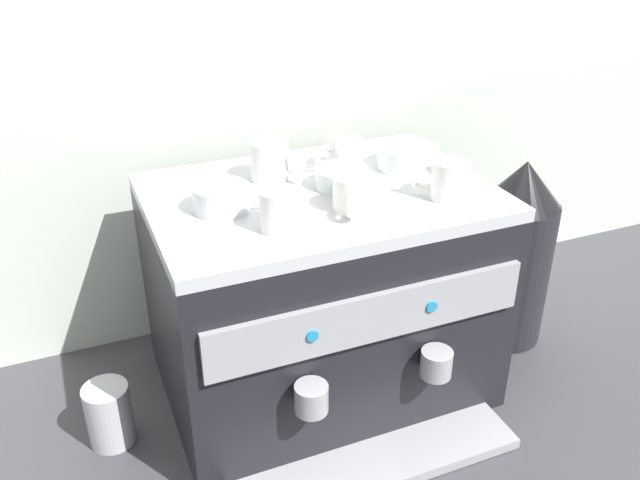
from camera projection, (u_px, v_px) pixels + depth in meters
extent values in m
plane|color=#38383D|center=(320.00, 379.00, 1.41)|extent=(4.00, 4.00, 0.00)
cube|color=silver|center=(263.00, 82.00, 1.41)|extent=(2.80, 0.03, 1.11)
cube|color=black|center=(320.00, 297.00, 1.32)|extent=(0.62, 0.43, 0.41)
cube|color=#B7B7BC|center=(320.00, 196.00, 1.22)|extent=(0.62, 0.43, 0.02)
cube|color=#939399|center=(372.00, 318.00, 1.09)|extent=(0.57, 0.01, 0.09)
cylinder|color=#1E7AB7|center=(312.00, 336.00, 1.05)|extent=(0.02, 0.01, 0.02)
cylinder|color=#1E7AB7|center=(432.00, 306.00, 1.13)|extent=(0.02, 0.01, 0.02)
cube|color=#939399|center=(377.00, 463.00, 1.19)|extent=(0.53, 0.12, 0.02)
cylinder|color=#939399|center=(311.00, 398.00, 1.09)|extent=(0.06, 0.06, 0.05)
cylinder|color=#939399|center=(436.00, 363.00, 1.17)|extent=(0.06, 0.06, 0.05)
cylinder|color=white|center=(450.00, 180.00, 1.17)|extent=(0.07, 0.07, 0.07)
torus|color=white|center=(423.00, 178.00, 1.17)|extent=(0.05, 0.04, 0.05)
cylinder|color=white|center=(270.00, 161.00, 1.24)|extent=(0.07, 0.07, 0.07)
torus|color=white|center=(292.00, 165.00, 1.22)|extent=(0.04, 0.05, 0.05)
cylinder|color=white|center=(279.00, 210.00, 1.06)|extent=(0.06, 0.06, 0.07)
torus|color=white|center=(273.00, 199.00, 1.10)|extent=(0.02, 0.05, 0.05)
cylinder|color=white|center=(344.00, 153.00, 1.30)|extent=(0.07, 0.07, 0.06)
torus|color=white|center=(325.00, 157.00, 1.28)|extent=(0.05, 0.02, 0.05)
cylinder|color=white|center=(355.00, 193.00, 1.13)|extent=(0.07, 0.07, 0.06)
torus|color=white|center=(350.00, 204.00, 1.09)|extent=(0.04, 0.05, 0.05)
cylinder|color=silver|center=(221.00, 198.00, 1.13)|extent=(0.10, 0.10, 0.04)
cylinder|color=silver|center=(222.00, 207.00, 1.14)|extent=(0.05, 0.05, 0.01)
cylinder|color=silver|center=(408.00, 157.00, 1.30)|extent=(0.12, 0.12, 0.04)
cylinder|color=silver|center=(408.00, 165.00, 1.31)|extent=(0.07, 0.07, 0.01)
cylinder|color=silver|center=(342.00, 178.00, 1.21)|extent=(0.10, 0.10, 0.04)
cylinder|color=silver|center=(342.00, 185.00, 1.22)|extent=(0.05, 0.05, 0.01)
cylinder|color=black|center=(511.00, 272.00, 1.48)|extent=(0.16, 0.16, 0.33)
cone|color=black|center=(525.00, 183.00, 1.38)|extent=(0.16, 0.16, 0.10)
cylinder|color=#B7B7BC|center=(109.00, 414.00, 1.23)|extent=(0.08, 0.08, 0.12)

